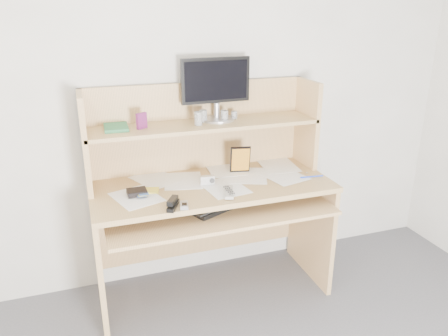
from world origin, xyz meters
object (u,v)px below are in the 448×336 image
object	(u,v)px
tv_remote	(229,192)
game_case	(240,159)
keyboard	(226,200)
monitor	(216,87)
desk	(208,187)

from	to	relation	value
tv_remote	game_case	bearing A→B (deg)	76.80
keyboard	monitor	world-z (taller)	monitor
desk	keyboard	world-z (taller)	desk
game_case	monitor	bearing A→B (deg)	147.69
keyboard	desk	bearing A→B (deg)	88.23
tv_remote	monitor	world-z (taller)	monitor
tv_remote	monitor	xyz separation A→B (m)	(0.05, 0.40, 0.51)
monitor	desk	bearing A→B (deg)	-127.68
desk	game_case	distance (m)	0.26
keyboard	tv_remote	distance (m)	0.15
tv_remote	monitor	distance (m)	0.65
desk	game_case	bearing A→B (deg)	6.87
game_case	monitor	xyz separation A→B (m)	(-0.12, 0.11, 0.44)
tv_remote	monitor	size ratio (longest dim) A/B	0.39
desk	keyboard	bearing A→B (deg)	-66.78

